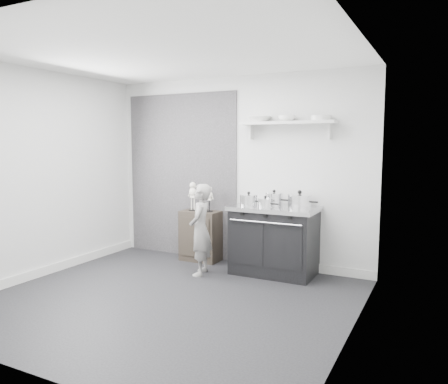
% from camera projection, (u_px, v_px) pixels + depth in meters
% --- Properties ---
extents(ground, '(4.00, 4.00, 0.00)m').
position_uv_depth(ground, '(168.00, 300.00, 4.90)').
color(ground, black).
rests_on(ground, ground).
extents(room_shell, '(4.02, 3.62, 2.71)m').
position_uv_depth(room_shell, '(167.00, 153.00, 4.89)').
color(room_shell, beige).
rests_on(room_shell, ground).
extents(wall_shelf, '(1.30, 0.26, 0.24)m').
position_uv_depth(wall_shelf, '(287.00, 124.00, 5.80)').
color(wall_shelf, silver).
rests_on(wall_shelf, room_shell).
extents(stove, '(1.14, 0.71, 0.92)m').
position_uv_depth(stove, '(274.00, 240.00, 5.84)').
color(stove, black).
rests_on(stove, ground).
extents(side_cabinet, '(0.58, 0.34, 0.75)m').
position_uv_depth(side_cabinet, '(201.00, 236.00, 6.51)').
color(side_cabinet, black).
rests_on(side_cabinet, ground).
extents(child, '(0.40, 0.51, 1.22)m').
position_uv_depth(child, '(200.00, 230.00, 5.78)').
color(child, gray).
rests_on(child, ground).
extents(pot_front_left, '(0.32, 0.24, 0.19)m').
position_uv_depth(pot_front_left, '(249.00, 200.00, 5.82)').
color(pot_front_left, white).
rests_on(pot_front_left, stove).
extents(pot_back_left, '(0.33, 0.24, 0.21)m').
position_uv_depth(pot_back_left, '(274.00, 199.00, 5.90)').
color(pot_back_left, white).
rests_on(pot_back_left, stove).
extents(pot_back_right, '(0.40, 0.32, 0.22)m').
position_uv_depth(pot_back_right, '(300.00, 200.00, 5.73)').
color(pot_back_right, white).
rests_on(pot_back_right, stove).
extents(pot_front_center, '(0.28, 0.19, 0.15)m').
position_uv_depth(pot_front_center, '(265.00, 203.00, 5.68)').
color(pot_front_center, white).
rests_on(pot_front_center, stove).
extents(skeleton_full, '(0.14, 0.09, 0.49)m').
position_uv_depth(skeleton_full, '(193.00, 194.00, 6.50)').
color(skeleton_full, silver).
rests_on(skeleton_full, side_cabinet).
extents(skeleton_torso, '(0.12, 0.08, 0.43)m').
position_uv_depth(skeleton_torso, '(209.00, 197.00, 6.38)').
color(skeleton_torso, silver).
rests_on(skeleton_torso, side_cabinet).
extents(bowl_large, '(0.31, 0.31, 0.08)m').
position_uv_depth(bowl_large, '(259.00, 119.00, 5.97)').
color(bowl_large, white).
rests_on(bowl_large, wall_shelf).
extents(bowl_small, '(0.23, 0.23, 0.07)m').
position_uv_depth(bowl_small, '(287.00, 118.00, 5.79)').
color(bowl_small, white).
rests_on(bowl_small, wall_shelf).
extents(plate_stack, '(0.26, 0.26, 0.06)m').
position_uv_depth(plate_stack, '(321.00, 118.00, 5.59)').
color(plate_stack, silver).
rests_on(plate_stack, wall_shelf).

